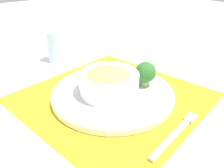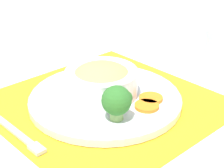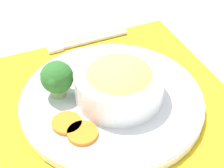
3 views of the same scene
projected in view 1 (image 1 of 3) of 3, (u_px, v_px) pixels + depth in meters
ground_plane at (113, 97)px, 0.59m from camera, size 4.00×4.00×0.00m
placemat at (113, 96)px, 0.59m from camera, size 0.50×0.49×0.00m
plate at (113, 92)px, 0.58m from camera, size 0.32×0.32×0.02m
bowl at (110, 81)px, 0.56m from camera, size 0.16×0.16×0.07m
broccoli_floret at (145, 72)px, 0.59m from camera, size 0.06×0.06×0.07m
carrot_slice_near at (126, 75)px, 0.66m from camera, size 0.05×0.05×0.01m
carrot_slice_middle at (115, 74)px, 0.67m from camera, size 0.05×0.05×0.01m
water_glass at (56, 48)px, 0.80m from camera, size 0.07×0.07×0.11m
fork at (179, 130)px, 0.46m from camera, size 0.04×0.18×0.01m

